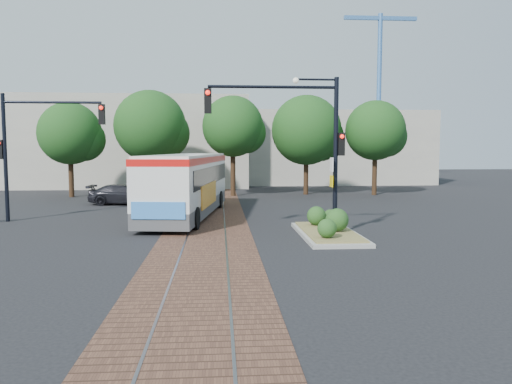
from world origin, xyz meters
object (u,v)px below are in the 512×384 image
(traffic_island, at_px, (328,227))
(parked_car, at_px, (124,194))
(signal_pole_main, at_px, (305,130))
(signal_pole_left, at_px, (29,140))
(city_bus, at_px, (187,182))

(traffic_island, xyz_separation_m, parked_car, (-10.20, 11.80, 0.29))
(signal_pole_main, xyz_separation_m, parked_car, (-9.24, 11.71, -3.54))
(signal_pole_left, bearing_deg, city_bus, 9.70)
(city_bus, relative_size, signal_pole_main, 1.99)
(traffic_island, bearing_deg, signal_pole_left, 159.64)
(traffic_island, relative_size, signal_pole_left, 0.87)
(city_bus, height_order, traffic_island, city_bus)
(traffic_island, bearing_deg, parked_car, 130.83)
(traffic_island, height_order, parked_car, parked_car)
(traffic_island, xyz_separation_m, signal_pole_left, (-13.19, 4.89, 3.54))
(city_bus, distance_m, traffic_island, 8.65)
(traffic_island, distance_m, signal_pole_left, 14.50)
(signal_pole_left, distance_m, parked_car, 8.20)
(parked_car, bearing_deg, city_bus, -139.55)
(parked_car, bearing_deg, signal_pole_left, 160.04)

